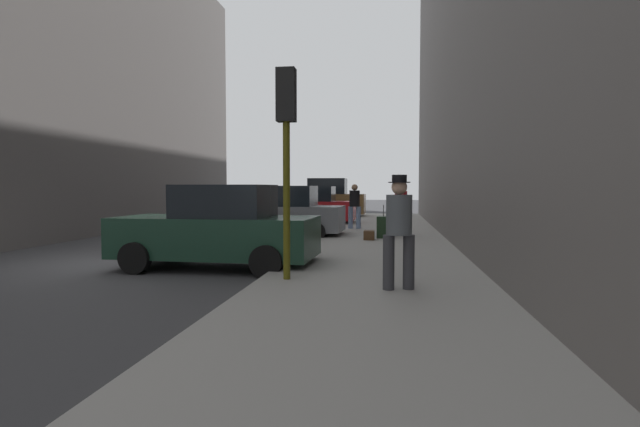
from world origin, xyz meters
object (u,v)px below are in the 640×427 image
object	(u,v)px
parked_dark_green_sedan	(219,229)
pedestrian_in_jeans	(355,204)
parked_bronze_suv	(325,200)
duffel_bag	(369,235)
pedestrian_in_red_jacket	(401,207)
rolling_suitcase	(383,227)
traffic_light	(286,127)
parked_red_hatchback	(310,207)
parked_gray_coupe	(282,214)
fire_hydrant	(338,223)
pedestrian_with_beanie	(399,226)

from	to	relation	value
parked_dark_green_sedan	pedestrian_in_jeans	distance (m)	9.33
parked_bronze_suv	duffel_bag	bearing A→B (deg)	-76.82
pedestrian_in_red_jacket	rolling_suitcase	bearing A→B (deg)	-130.92
parked_dark_green_sedan	traffic_light	size ratio (longest dim) A/B	1.19
rolling_suitcase	duffel_bag	distance (m)	0.82
rolling_suitcase	parked_bronze_suv	bearing A→B (deg)	105.75
pedestrian_in_jeans	parked_bronze_suv	bearing A→B (deg)	104.62
parked_red_hatchback	pedestrian_in_jeans	distance (m)	3.95
parked_red_hatchback	rolling_suitcase	distance (m)	7.48
parked_dark_green_sedan	pedestrian_in_red_jacket	xyz separation A→B (m)	(3.98, 6.26, 0.26)
parked_gray_coupe	traffic_light	xyz separation A→B (m)	(1.85, -8.17, 1.91)
pedestrian_in_red_jacket	pedestrian_in_jeans	bearing A→B (deg)	121.51
fire_hydrant	parked_dark_green_sedan	bearing A→B (deg)	-103.94
parked_gray_coupe	pedestrian_in_jeans	world-z (taller)	pedestrian_in_jeans
pedestrian_in_red_jacket	pedestrian_in_jeans	xyz separation A→B (m)	(-1.70, 2.78, 0.00)
parked_bronze_suv	pedestrian_in_red_jacket	world-z (taller)	parked_bronze_suv
parked_red_hatchback	pedestrian_with_beanie	xyz separation A→B (m)	(3.75, -14.68, 0.29)
parked_gray_coupe	pedestrian_in_jeans	distance (m)	3.51
pedestrian_in_red_jacket	parked_gray_coupe	bearing A→B (deg)	178.35
pedestrian_with_beanie	parked_dark_green_sedan	bearing A→B (deg)	147.25
fire_hydrant	pedestrian_with_beanie	bearing A→B (deg)	-78.62
parked_red_hatchback	duffel_bag	distance (m)	7.92
pedestrian_with_beanie	rolling_suitcase	bearing A→B (deg)	92.34
parked_gray_coupe	duffel_bag	world-z (taller)	parked_gray_coupe
traffic_light	pedestrian_in_red_jacket	xyz separation A→B (m)	(2.12, 8.05, -1.65)
rolling_suitcase	duffel_bag	size ratio (longest dim) A/B	2.36
pedestrian_in_red_jacket	fire_hydrant	bearing A→B (deg)	155.29
traffic_light	pedestrian_in_red_jacket	distance (m)	8.49
parked_red_hatchback	parked_dark_green_sedan	bearing A→B (deg)	-90.00
fire_hydrant	rolling_suitcase	distance (m)	2.31
duffel_bag	parked_gray_coupe	bearing A→B (deg)	154.55
parked_red_hatchback	pedestrian_with_beanie	size ratio (longest dim) A/B	2.38
parked_gray_coupe	pedestrian_in_jeans	xyz separation A→B (m)	(2.27, 2.67, 0.26)
parked_dark_green_sedan	rolling_suitcase	bearing A→B (deg)	58.67
traffic_light	pedestrian_in_red_jacket	bearing A→B (deg)	75.22
parked_gray_coupe	traffic_light	size ratio (longest dim) A/B	1.18
traffic_light	duffel_bag	distance (m)	7.27
fire_hydrant	pedestrian_in_jeans	distance (m)	1.94
parked_red_hatchback	parked_bronze_suv	world-z (taller)	parked_bronze_suv
parked_red_hatchback	pedestrian_with_beanie	distance (m)	15.15
fire_hydrant	pedestrian_in_jeans	world-z (taller)	pedestrian_in_jeans
parked_red_hatchback	traffic_light	xyz separation A→B (m)	(1.85, -14.05, 1.91)
pedestrian_in_red_jacket	parked_dark_green_sedan	bearing A→B (deg)	-122.42
fire_hydrant	parked_gray_coupe	bearing A→B (deg)	-153.83
parked_bronze_suv	pedestrian_in_jeans	xyz separation A→B (m)	(2.27, -8.72, 0.07)
parked_gray_coupe	duffel_bag	xyz separation A→B (m)	(3.00, -1.43, -0.56)
parked_bronze_suv	pedestrian_in_jeans	distance (m)	9.01
parked_red_hatchback	rolling_suitcase	xyz separation A→B (m)	(3.42, -6.64, -0.36)
parked_dark_green_sedan	pedestrian_with_beanie	world-z (taller)	pedestrian_with_beanie
parked_red_hatchback	pedestrian_in_red_jacket	size ratio (longest dim) A/B	2.48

